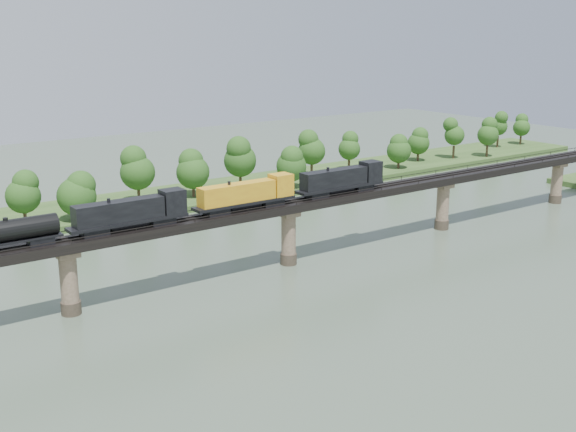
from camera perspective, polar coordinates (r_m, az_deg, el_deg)
ground at (r=109.23m, az=9.38°, el=-7.83°), size 400.00×400.00×0.00m
far_bank at (r=176.22m, az=-10.48°, el=1.12°), size 300.00×24.00×1.60m
bridge at (r=128.95m, az=0.04°, el=-1.51°), size 236.00×30.00×11.50m
bridge_superstructure at (r=127.32m, az=0.04°, el=1.22°), size 220.00×4.90×0.75m
far_treeline at (r=167.24m, az=-12.48°, el=3.11°), size 289.06×17.54×13.60m
freight_train at (r=118.43m, az=-6.23°, el=1.21°), size 76.85×2.99×5.29m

